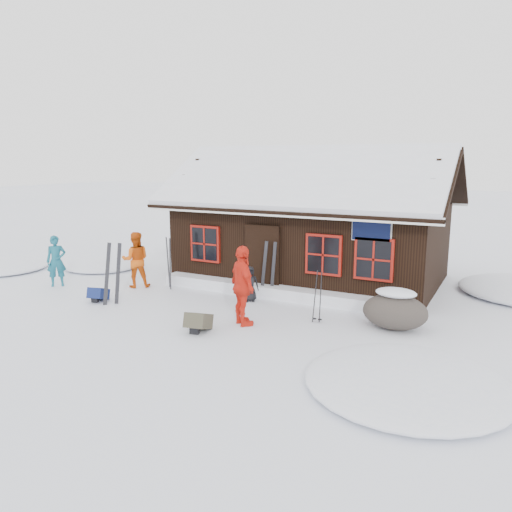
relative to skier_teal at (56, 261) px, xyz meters
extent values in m
plane|color=white|center=(5.25, -0.25, -0.80)|extent=(120.00, 120.00, 0.00)
cube|color=black|center=(6.75, 4.75, 0.45)|extent=(8.00, 5.00, 2.50)
cube|color=black|center=(6.75, 3.27, 2.55)|extent=(8.90, 3.14, 1.88)
cube|color=black|center=(6.75, 6.22, 2.55)|extent=(8.90, 3.14, 1.88)
cube|color=white|center=(6.75, 3.27, 2.69)|extent=(8.72, 3.07, 1.86)
cube|color=white|center=(6.75, 6.22, 2.69)|extent=(8.72, 3.07, 1.86)
cube|color=white|center=(6.75, 4.75, 3.42)|extent=(8.81, 0.22, 0.14)
cube|color=silver|center=(6.75, 1.80, 1.68)|extent=(8.90, 0.10, 0.20)
cube|color=black|center=(6.15, 2.20, 0.20)|extent=(1.00, 0.10, 2.00)
cube|color=black|center=(9.35, 2.17, 1.35)|extent=(1.00, 0.06, 0.60)
cube|color=maroon|center=(4.15, 2.19, 0.55)|extent=(1.04, 0.10, 1.14)
cube|color=black|center=(4.15, 2.15, 0.55)|extent=(0.90, 0.04, 1.00)
cube|color=maroon|center=(8.05, 2.19, 0.55)|extent=(1.04, 0.10, 1.14)
cube|color=black|center=(8.05, 2.15, 0.55)|extent=(0.90, 0.04, 1.00)
cube|color=maroon|center=(9.45, 2.19, 0.55)|extent=(1.04, 0.10, 1.14)
cube|color=black|center=(9.45, 2.15, 0.55)|extent=(0.90, 0.04, 1.00)
cube|color=white|center=(6.75, 2.00, -0.63)|extent=(7.60, 0.60, 0.35)
ellipsoid|color=white|center=(-0.75, 2.75, -0.80)|extent=(2.80, 2.80, 0.34)
ellipsoid|color=white|center=(11.25, -2.25, -0.80)|extent=(3.60, 3.60, 0.43)
ellipsoid|color=white|center=(-3.75, 0.75, -0.80)|extent=(3.20, 3.20, 0.38)
imported|color=#175B6E|center=(0.00, 0.00, 0.00)|extent=(0.68, 0.69, 1.61)
imported|color=#D6530F|center=(2.30, 1.06, 0.07)|extent=(1.07, 1.04, 1.74)
imported|color=red|center=(7.03, -0.60, 0.17)|extent=(1.19, 1.08, 1.94)
imported|color=black|center=(6.21, 1.28, -0.30)|extent=(0.59, 0.53, 1.01)
ellipsoid|color=#453D37|center=(10.35, 0.82, -0.39)|extent=(1.51, 1.14, 0.83)
ellipsoid|color=white|center=(10.35, 0.82, -0.03)|extent=(0.95, 0.69, 0.21)
cube|color=black|center=(2.90, -0.80, 0.04)|extent=(0.21, 0.27, 1.78)
cube|color=black|center=(3.14, -0.64, 0.04)|extent=(0.32, 0.10, 1.78)
cube|color=black|center=(3.18, 1.54, -0.04)|extent=(0.18, 0.10, 1.63)
cube|color=black|center=(3.39, 1.37, -0.04)|extent=(0.13, 0.17, 1.63)
cube|color=black|center=(6.33, 1.92, -0.01)|extent=(0.22, 0.14, 1.69)
cube|color=black|center=(6.61, 1.97, -0.01)|extent=(0.25, 0.09, 1.69)
cylinder|color=black|center=(8.49, 0.42, -0.18)|extent=(0.09, 0.12, 1.33)
cylinder|color=black|center=(8.63, 0.42, -0.18)|extent=(0.09, 0.12, 1.33)
cube|color=navy|center=(2.44, -0.70, -0.65)|extent=(0.55, 0.65, 0.30)
cube|color=#413E2F|center=(6.35, -1.50, -0.63)|extent=(0.60, 0.72, 0.35)
camera|label=1|loc=(12.66, -10.68, 3.14)|focal=35.00mm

